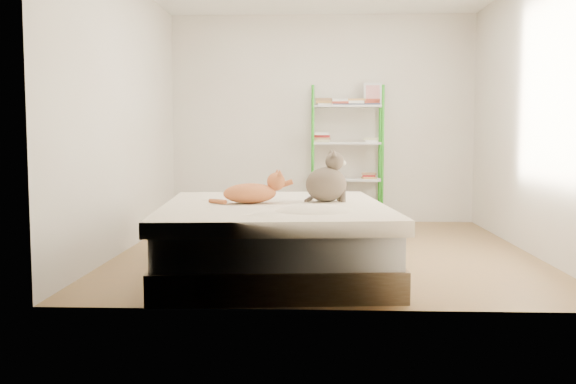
{
  "coord_description": "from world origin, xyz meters",
  "views": [
    {
      "loc": [
        -0.11,
        -6.05,
        1.09
      ],
      "look_at": [
        -0.32,
        -0.7,
        0.62
      ],
      "focal_mm": 40.0,
      "sensor_mm": 36.0,
      "label": 1
    }
  ],
  "objects_px": {
    "shelf_unit": "(347,153)",
    "white_bin": "(219,211)",
    "orange_cat": "(250,191)",
    "bed": "(274,238)",
    "grey_cat": "(326,177)",
    "cardboard_box": "(351,223)"
  },
  "relations": [
    {
      "from": "shelf_unit",
      "to": "orange_cat",
      "type": "bearing_deg",
      "value": -107.88
    },
    {
      "from": "grey_cat",
      "to": "cardboard_box",
      "type": "height_order",
      "value": "grey_cat"
    },
    {
      "from": "shelf_unit",
      "to": "white_bin",
      "type": "bearing_deg",
      "value": -166.19
    },
    {
      "from": "shelf_unit",
      "to": "bed",
      "type": "bearing_deg",
      "value": -104.24
    },
    {
      "from": "bed",
      "to": "orange_cat",
      "type": "distance_m",
      "value": 0.42
    },
    {
      "from": "grey_cat",
      "to": "white_bin",
      "type": "height_order",
      "value": "grey_cat"
    },
    {
      "from": "grey_cat",
      "to": "white_bin",
      "type": "relative_size",
      "value": 1.04
    },
    {
      "from": "bed",
      "to": "grey_cat",
      "type": "xyz_separation_m",
      "value": [
        0.42,
        0.16,
        0.48
      ]
    },
    {
      "from": "orange_cat",
      "to": "white_bin",
      "type": "distance_m",
      "value": 2.6
    },
    {
      "from": "orange_cat",
      "to": "white_bin",
      "type": "xyz_separation_m",
      "value": [
        -0.61,
        2.48,
        -0.46
      ]
    },
    {
      "from": "shelf_unit",
      "to": "cardboard_box",
      "type": "bearing_deg",
      "value": -91.12
    },
    {
      "from": "orange_cat",
      "to": "white_bin",
      "type": "height_order",
      "value": "orange_cat"
    },
    {
      "from": "bed",
      "to": "shelf_unit",
      "type": "relative_size",
      "value": 1.33
    },
    {
      "from": "orange_cat",
      "to": "grey_cat",
      "type": "distance_m",
      "value": 0.64
    },
    {
      "from": "grey_cat",
      "to": "cardboard_box",
      "type": "distance_m",
      "value": 1.64
    },
    {
      "from": "grey_cat",
      "to": "cardboard_box",
      "type": "xyz_separation_m",
      "value": [
        0.29,
        1.51,
        -0.59
      ]
    },
    {
      "from": "orange_cat",
      "to": "cardboard_box",
      "type": "xyz_separation_m",
      "value": [
        0.9,
        1.65,
        -0.48
      ]
    },
    {
      "from": "cardboard_box",
      "to": "white_bin",
      "type": "height_order",
      "value": "cardboard_box"
    },
    {
      "from": "orange_cat",
      "to": "grey_cat",
      "type": "relative_size",
      "value": 1.23
    },
    {
      "from": "shelf_unit",
      "to": "white_bin",
      "type": "relative_size",
      "value": 4.38
    },
    {
      "from": "orange_cat",
      "to": "grey_cat",
      "type": "height_order",
      "value": "grey_cat"
    },
    {
      "from": "bed",
      "to": "grey_cat",
      "type": "bearing_deg",
      "value": 16.42
    }
  ]
}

